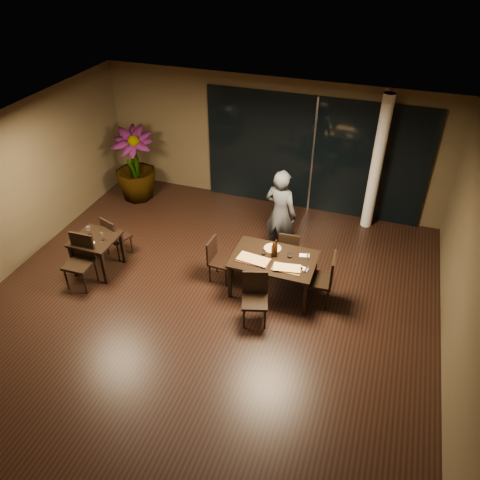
# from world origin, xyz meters

# --- Properties ---
(ground) EXTENTS (8.00, 8.00, 0.00)m
(ground) POSITION_xyz_m (0.00, 0.00, 0.00)
(ground) COLOR black
(ground) RESTS_ON ground
(wall_back) EXTENTS (8.00, 0.10, 3.00)m
(wall_back) POSITION_xyz_m (0.00, 4.05, 1.50)
(wall_back) COLOR #443924
(wall_back) RESTS_ON ground
(wall_front) EXTENTS (8.00, 0.10, 3.00)m
(wall_front) POSITION_xyz_m (0.00, -4.05, 1.50)
(wall_front) COLOR #443924
(wall_front) RESTS_ON ground
(wall_left) EXTENTS (0.10, 8.00, 3.00)m
(wall_left) POSITION_xyz_m (-4.05, 0.00, 1.50)
(wall_left) COLOR #443924
(wall_left) RESTS_ON ground
(wall_right) EXTENTS (0.10, 8.00, 3.00)m
(wall_right) POSITION_xyz_m (4.05, 0.00, 1.50)
(wall_right) COLOR #443924
(wall_right) RESTS_ON ground
(ceiling) EXTENTS (8.00, 8.00, 0.04)m
(ceiling) POSITION_xyz_m (0.00, 0.00, 3.02)
(ceiling) COLOR silver
(ceiling) RESTS_ON wall_back
(window_panel) EXTENTS (5.00, 0.06, 2.70)m
(window_panel) POSITION_xyz_m (1.00, 3.96, 1.35)
(window_panel) COLOR black
(window_panel) RESTS_ON ground
(column) EXTENTS (0.24, 0.24, 3.00)m
(column) POSITION_xyz_m (2.40, 3.65, 1.50)
(column) COLOR silver
(column) RESTS_ON ground
(main_table) EXTENTS (1.50, 1.00, 0.75)m
(main_table) POSITION_xyz_m (1.00, 0.80, 0.68)
(main_table) COLOR black
(main_table) RESTS_ON ground
(side_table) EXTENTS (0.80, 0.80, 0.75)m
(side_table) POSITION_xyz_m (-2.40, 0.30, 0.62)
(side_table) COLOR black
(side_table) RESTS_ON ground
(chair_main_far) EXTENTS (0.42, 0.42, 0.86)m
(chair_main_far) POSITION_xyz_m (1.11, 1.56, 0.48)
(chair_main_far) COLOR black
(chair_main_far) RESTS_ON ground
(chair_main_near) EXTENTS (0.54, 0.54, 0.94)m
(chair_main_near) POSITION_xyz_m (0.90, -0.00, 0.52)
(chair_main_near) COLOR black
(chair_main_near) RESTS_ON ground
(chair_main_left) EXTENTS (0.43, 0.43, 0.88)m
(chair_main_left) POSITION_xyz_m (-0.10, 0.79, 0.49)
(chair_main_left) COLOR black
(chair_main_left) RESTS_ON ground
(chair_main_right) EXTENTS (0.52, 0.52, 1.05)m
(chair_main_right) POSITION_xyz_m (1.93, 0.77, 0.58)
(chair_main_right) COLOR black
(chair_main_right) RESTS_ON ground
(chair_side_far) EXTENTS (0.54, 0.54, 0.91)m
(chair_side_far) POSITION_xyz_m (-2.32, 0.79, 0.51)
(chair_side_far) COLOR black
(chair_side_far) RESTS_ON ground
(chair_side_near) EXTENTS (0.49, 0.49, 1.04)m
(chair_side_near) POSITION_xyz_m (-2.45, -0.13, 0.58)
(chair_side_near) COLOR black
(chair_side_near) RESTS_ON ground
(diner) EXTENTS (0.73, 0.59, 1.89)m
(diner) POSITION_xyz_m (0.79, 1.99, 0.94)
(diner) COLOR #2A2C2F
(diner) RESTS_ON ground
(potted_plant) EXTENTS (1.22, 1.22, 1.78)m
(potted_plant) POSITION_xyz_m (-3.10, 3.08, 0.89)
(potted_plant) COLOR #22541C
(potted_plant) RESTS_ON ground
(pizza_board_left) EXTENTS (0.60, 0.33, 0.01)m
(pizza_board_left) POSITION_xyz_m (0.67, 0.61, 0.76)
(pizza_board_left) COLOR #422415
(pizza_board_left) RESTS_ON main_table
(pizza_board_right) EXTENTS (0.53, 0.28, 0.01)m
(pizza_board_right) POSITION_xyz_m (1.29, 0.57, 0.76)
(pizza_board_right) COLOR #493117
(pizza_board_right) RESTS_ON main_table
(oblong_pizza_left) EXTENTS (0.58, 0.32, 0.02)m
(oblong_pizza_left) POSITION_xyz_m (0.67, 0.61, 0.77)
(oblong_pizza_left) COLOR maroon
(oblong_pizza_left) RESTS_ON pizza_board_left
(oblong_pizza_right) EXTENTS (0.48, 0.28, 0.02)m
(oblong_pizza_right) POSITION_xyz_m (1.29, 0.57, 0.77)
(oblong_pizza_right) COLOR maroon
(oblong_pizza_right) RESTS_ON pizza_board_right
(round_pizza) EXTENTS (0.31, 0.31, 0.01)m
(round_pizza) POSITION_xyz_m (0.90, 1.07, 0.76)
(round_pizza) COLOR #A63012
(round_pizza) RESTS_ON main_table
(bottle_a) EXTENTS (0.07, 0.07, 0.31)m
(bottle_a) POSITION_xyz_m (0.97, 0.84, 0.91)
(bottle_a) COLOR black
(bottle_a) RESTS_ON main_table
(bottle_b) EXTENTS (0.06, 0.06, 0.26)m
(bottle_b) POSITION_xyz_m (1.01, 0.86, 0.88)
(bottle_b) COLOR black
(bottle_b) RESTS_ON main_table
(bottle_c) EXTENTS (0.07, 0.07, 0.30)m
(bottle_c) POSITION_xyz_m (0.99, 0.93, 0.90)
(bottle_c) COLOR black
(bottle_c) RESTS_ON main_table
(tumbler_left) EXTENTS (0.07, 0.07, 0.09)m
(tumbler_left) POSITION_xyz_m (0.79, 0.85, 0.79)
(tumbler_left) COLOR white
(tumbler_left) RESTS_ON main_table
(tumbler_right) EXTENTS (0.07, 0.07, 0.08)m
(tumbler_right) POSITION_xyz_m (1.25, 0.92, 0.79)
(tumbler_right) COLOR white
(tumbler_right) RESTS_ON main_table
(napkin_near) EXTENTS (0.20, 0.14, 0.01)m
(napkin_near) POSITION_xyz_m (1.56, 0.67, 0.76)
(napkin_near) COLOR white
(napkin_near) RESTS_ON main_table
(napkin_far) EXTENTS (0.20, 0.14, 0.01)m
(napkin_far) POSITION_xyz_m (1.50, 1.04, 0.76)
(napkin_far) COLOR white
(napkin_far) RESTS_ON main_table
(wine_glass_a) EXTENTS (0.09, 0.09, 0.19)m
(wine_glass_a) POSITION_xyz_m (-2.56, 0.35, 0.85)
(wine_glass_a) COLOR white
(wine_glass_a) RESTS_ON side_table
(wine_glass_b) EXTENTS (0.08, 0.08, 0.18)m
(wine_glass_b) POSITION_xyz_m (-2.22, 0.28, 0.84)
(wine_glass_b) COLOR white
(wine_glass_b) RESTS_ON side_table
(side_napkin) EXTENTS (0.21, 0.16, 0.01)m
(side_napkin) POSITION_xyz_m (-2.39, 0.10, 0.76)
(side_napkin) COLOR white
(side_napkin) RESTS_ON side_table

